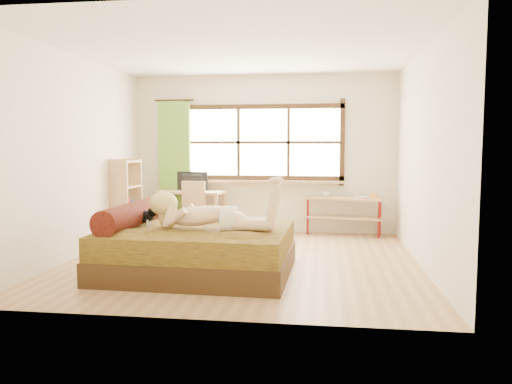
# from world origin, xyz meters

# --- Properties ---
(floor) EXTENTS (4.50, 4.50, 0.00)m
(floor) POSITION_xyz_m (0.00, 0.00, 0.00)
(floor) COLOR #9E754C
(floor) RESTS_ON ground
(ceiling) EXTENTS (4.50, 4.50, 0.00)m
(ceiling) POSITION_xyz_m (0.00, 0.00, 2.70)
(ceiling) COLOR white
(ceiling) RESTS_ON wall_back
(wall_back) EXTENTS (4.50, 0.00, 4.50)m
(wall_back) POSITION_xyz_m (0.00, 2.25, 1.35)
(wall_back) COLOR silver
(wall_back) RESTS_ON floor
(wall_front) EXTENTS (4.50, 0.00, 4.50)m
(wall_front) POSITION_xyz_m (0.00, -2.25, 1.35)
(wall_front) COLOR silver
(wall_front) RESTS_ON floor
(wall_left) EXTENTS (0.00, 4.50, 4.50)m
(wall_left) POSITION_xyz_m (-2.25, 0.00, 1.35)
(wall_left) COLOR silver
(wall_left) RESTS_ON floor
(wall_right) EXTENTS (0.00, 4.50, 4.50)m
(wall_right) POSITION_xyz_m (2.25, 0.00, 1.35)
(wall_right) COLOR silver
(wall_right) RESTS_ON floor
(window) EXTENTS (2.80, 0.16, 1.46)m
(window) POSITION_xyz_m (0.00, 2.22, 1.51)
(window) COLOR #FFEDBF
(window) RESTS_ON wall_back
(curtain) EXTENTS (0.55, 0.10, 2.20)m
(curtain) POSITION_xyz_m (-1.55, 2.13, 1.15)
(curtain) COLOR #5C8624
(curtain) RESTS_ON wall_back
(bed) EXTENTS (2.19, 1.77, 0.81)m
(bed) POSITION_xyz_m (-0.47, -0.70, 0.29)
(bed) COLOR black
(bed) RESTS_ON floor
(woman) EXTENTS (1.51, 0.47, 0.64)m
(woman) POSITION_xyz_m (-0.27, -0.75, 0.86)
(woman) COLOR beige
(woman) RESTS_ON bed
(kitten) EXTENTS (0.32, 0.14, 0.26)m
(kitten) POSITION_xyz_m (-1.14, -0.60, 0.66)
(kitten) COLOR black
(kitten) RESTS_ON bed
(desk) EXTENTS (1.21, 0.66, 0.73)m
(desk) POSITION_xyz_m (-1.22, 1.95, 0.63)
(desk) COLOR tan
(desk) RESTS_ON floor
(monitor) EXTENTS (0.56, 0.14, 0.32)m
(monitor) POSITION_xyz_m (-1.22, 2.00, 0.88)
(monitor) COLOR black
(monitor) RESTS_ON desk
(chair) EXTENTS (0.45, 0.45, 0.91)m
(chair) POSITION_xyz_m (-1.11, 1.58, 0.51)
(chair) COLOR tan
(chair) RESTS_ON floor
(pipe_shelf) EXTENTS (1.31, 0.53, 0.72)m
(pipe_shelf) POSITION_xyz_m (1.39, 2.07, 0.47)
(pipe_shelf) COLOR tan
(pipe_shelf) RESTS_ON floor
(cup) EXTENTS (0.13, 0.13, 0.09)m
(cup) POSITION_xyz_m (1.08, 2.07, 0.68)
(cup) COLOR gray
(cup) RESTS_ON pipe_shelf
(book) EXTENTS (0.22, 0.28, 0.02)m
(book) POSITION_xyz_m (1.58, 2.07, 0.65)
(book) COLOR gray
(book) RESTS_ON pipe_shelf
(bookshelf) EXTENTS (0.34, 0.57, 1.28)m
(bookshelf) POSITION_xyz_m (-2.08, 1.21, 0.65)
(bookshelf) COLOR tan
(bookshelf) RESTS_ON floor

